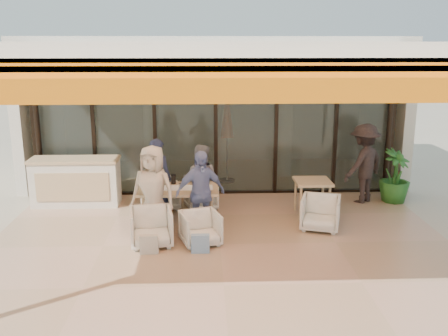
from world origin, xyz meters
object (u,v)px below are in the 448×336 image
at_px(dining_table, 178,191).
at_px(standing_woman, 364,164).
at_px(chair_far_right, 201,195).
at_px(diner_grey, 201,181).
at_px(host_counter, 76,182).
at_px(diner_navy, 158,179).
at_px(chair_near_left, 151,226).
at_px(diner_periwinkle, 200,193).
at_px(side_chair, 320,212).
at_px(potted_palm, 395,176).
at_px(chair_far_left, 160,193).
at_px(diner_cream, 153,191).
at_px(chair_near_right, 200,227).
at_px(side_table, 313,185).

relative_size(dining_table, standing_woman, 0.86).
bearing_deg(chair_far_right, diner_grey, 73.30).
distance_m(host_counter, diner_navy, 2.01).
xyz_separation_m(chair_near_left, standing_woman, (4.34, 2.20, 0.51)).
height_order(chair_far_right, diner_periwinkle, diner_periwinkle).
bearing_deg(standing_woman, side_chair, 14.28).
height_order(diner_navy, standing_woman, standing_woman).
xyz_separation_m(chair_far_right, standing_woman, (3.50, 0.30, 0.56)).
relative_size(host_counter, standing_woman, 1.07).
distance_m(dining_table, standing_woman, 4.12).
relative_size(diner_navy, potted_palm, 1.37).
bearing_deg(chair_far_left, diner_grey, 128.44).
xyz_separation_m(diner_cream, side_chair, (3.06, 0.12, -0.47)).
bearing_deg(standing_woman, diner_navy, -26.30).
bearing_deg(diner_periwinkle, dining_table, 114.49).
xyz_separation_m(diner_navy, diner_cream, (0.00, -0.90, 0.02)).
relative_size(chair_near_left, diner_periwinkle, 0.46).
relative_size(chair_near_left, standing_woman, 0.41).
bearing_deg(chair_near_right, diner_grey, 72.75).
relative_size(chair_far_left, side_table, 0.94).
relative_size(diner_navy, side_chair, 2.28).
bearing_deg(diner_grey, potted_palm, -156.08).
xyz_separation_m(chair_near_right, diner_cream, (-0.84, 0.50, 0.50)).
height_order(standing_woman, potted_palm, standing_woman).
bearing_deg(chair_near_right, chair_near_left, 162.75).
relative_size(diner_periwinkle, potted_palm, 1.32).
bearing_deg(dining_table, potted_palm, 14.79).
bearing_deg(diner_grey, side_chair, 174.17).
distance_m(chair_near_right, side_table, 2.63).
bearing_deg(diner_grey, diner_periwinkle, 103.43).
bearing_deg(side_table, diner_grey, 179.33).
bearing_deg(dining_table, chair_near_right, -65.87).
xyz_separation_m(diner_grey, standing_woman, (3.50, 0.80, 0.13)).
distance_m(diner_navy, diner_cream, 0.90).
distance_m(dining_table, diner_navy, 0.62).
bearing_deg(diner_grey, side_table, -167.24).
xyz_separation_m(chair_far_left, chair_near_left, (0.00, -1.90, 0.01)).
bearing_deg(host_counter, diner_cream, -43.76).
height_order(diner_navy, diner_periwinkle, diner_navy).
bearing_deg(diner_grey, chair_near_right, 103.43).
distance_m(chair_far_right, side_chair, 2.56).
height_order(dining_table, chair_far_left, dining_table).
distance_m(diner_cream, side_table, 3.19).
distance_m(chair_far_right, diner_grey, 0.66).
xyz_separation_m(side_table, side_chair, (0.00, -0.75, -0.29)).
height_order(dining_table, chair_near_left, dining_table).
height_order(side_table, standing_woman, standing_woman).
relative_size(dining_table, chair_far_left, 2.13).
bearing_deg(dining_table, chair_far_right, 65.59).
distance_m(host_counter, diner_cream, 2.52).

